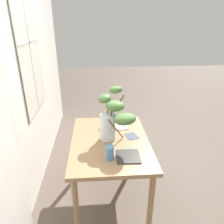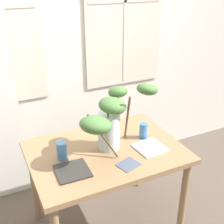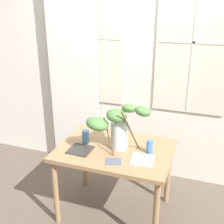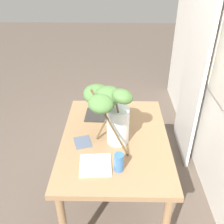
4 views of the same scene
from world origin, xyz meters
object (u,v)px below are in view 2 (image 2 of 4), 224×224
drinking_glass_blue_left (62,151)px  dining_table (106,160)px  plate_square_right (150,148)px  plate_square_left (72,171)px  drinking_glass_blue_right (143,131)px  vase_with_branches (111,120)px

drinking_glass_blue_left → dining_table: bearing=-4.1°
plate_square_right → plate_square_left: bearing=-178.1°
drinking_glass_blue_left → drinking_glass_blue_right: drinking_glass_blue_left is taller
dining_table → plate_square_right: bearing=-22.4°
drinking_glass_blue_left → drinking_glass_blue_right: size_ratio=1.06×
dining_table → plate_square_left: (-0.30, -0.14, 0.10)m
plate_square_left → drinking_glass_blue_left: bearing=95.6°
dining_table → drinking_glass_blue_left: bearing=175.9°
dining_table → vase_with_branches: size_ratio=1.67×
drinking_glass_blue_right → drinking_glass_blue_left: bearing=-179.6°
vase_with_branches → plate_square_right: 0.38m
dining_table → plate_square_left: size_ratio=5.15×
drinking_glass_blue_right → plate_square_right: bearing=-101.6°
drinking_glass_blue_left → plate_square_left: bearing=-84.4°
dining_table → drinking_glass_blue_left: drinking_glass_blue_left is taller
dining_table → drinking_glass_blue_right: 0.37m
drinking_glass_blue_left → drinking_glass_blue_right: bearing=0.4°
dining_table → vase_with_branches: vase_with_branches is taller
plate_square_left → vase_with_branches: bearing=18.6°
drinking_glass_blue_right → plate_square_left: bearing=-164.8°
vase_with_branches → drinking_glass_blue_right: bearing=11.4°
vase_with_branches → plate_square_left: (-0.33, -0.11, -0.25)m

